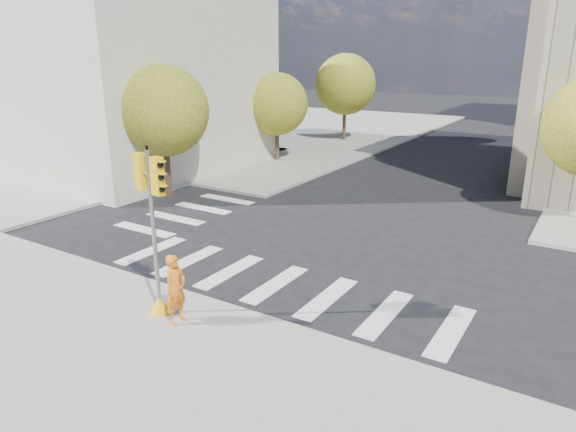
% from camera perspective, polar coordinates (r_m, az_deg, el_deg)
% --- Properties ---
extents(ground, '(160.00, 160.00, 0.00)m').
position_cam_1_polar(ground, '(17.57, 2.50, -5.32)').
color(ground, black).
rests_on(ground, ground).
extents(sidewalk_far_left, '(28.00, 40.00, 0.15)m').
position_cam_1_polar(sidewalk_far_left, '(49.35, -2.85, 9.63)').
color(sidewalk_far_left, gray).
rests_on(sidewalk_far_left, ground).
extents(classical_building, '(19.00, 15.00, 12.70)m').
position_cam_1_polar(classical_building, '(35.63, -20.41, 15.86)').
color(classical_building, beige).
rests_on(classical_building, ground).
extents(tree_lw_near, '(4.40, 4.40, 6.41)m').
position_cam_1_polar(tree_lw_near, '(25.98, -13.67, 11.26)').
color(tree_lw_near, '#382616').
rests_on(tree_lw_near, ground).
extents(tree_lw_mid, '(4.00, 4.00, 5.77)m').
position_cam_1_polar(tree_lw_mid, '(33.76, -1.25, 12.31)').
color(tree_lw_mid, '#382616').
rests_on(tree_lw_mid, ground).
extents(tree_lw_far, '(4.80, 4.80, 6.95)m').
position_cam_1_polar(tree_lw_far, '(42.41, 6.40, 14.32)').
color(tree_lw_far, '#382616').
rests_on(tree_lw_far, ground).
extents(traffic_signal, '(1.08, 0.56, 4.55)m').
position_cam_1_polar(traffic_signal, '(13.75, -14.57, -3.22)').
color(traffic_signal, '#E6B00C').
rests_on(traffic_signal, sidewalk_near).
extents(photographer, '(0.46, 0.69, 1.87)m').
position_cam_1_polar(photographer, '(13.53, -12.37, -7.96)').
color(photographer, orange).
rests_on(photographer, sidewalk_near).
extents(planter_wall, '(5.99, 1.35, 0.50)m').
position_cam_1_polar(planter_wall, '(29.61, -19.57, 3.98)').
color(planter_wall, silver).
rests_on(planter_wall, sidewalk_left_near).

